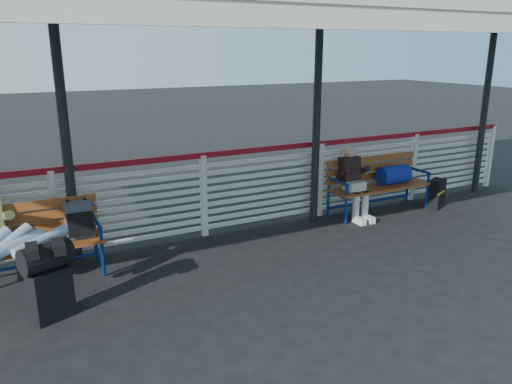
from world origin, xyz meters
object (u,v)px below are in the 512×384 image
bench_left (37,232)px  traveler_man (5,237)px  luggage_stack (49,278)px  bench_right (384,177)px  suitcase_side (436,194)px  companion_person (354,182)px

bench_left → traveler_man: (-0.32, -0.35, 0.11)m
luggage_stack → traveler_man: size_ratio=0.49×
bench_right → suitcase_side: 1.04m
suitcase_side → bench_right: bearing=138.4°
luggage_stack → suitcase_side: 6.33m
bench_left → suitcase_side: 6.30m
luggage_stack → suitcase_side: (6.26, 0.91, -0.19)m
traveler_man → companion_person: bearing=5.3°
luggage_stack → bench_right: bench_right is taller
luggage_stack → bench_right: size_ratio=0.45×
companion_person → bench_left: bearing=-178.6°
traveler_man → suitcase_side: traveler_man is taller
bench_right → suitcase_side: bench_right is taller
bench_left → suitcase_side: bearing=-1.1°
luggage_stack → bench_right: 5.46m
suitcase_side → luggage_stack: bearing=163.4°
bench_left → companion_person: (4.69, 0.12, 0.01)m
luggage_stack → bench_left: 1.05m
bench_left → luggage_stack: bearing=-88.7°
bench_left → traveler_man: 0.49m
luggage_stack → bench_left: bench_left is taller
luggage_stack → suitcase_side: luggage_stack is taller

